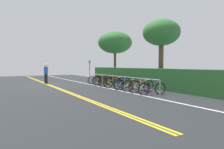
{
  "coord_description": "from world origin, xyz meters",
  "views": [
    {
      "loc": [
        16.19,
        -3.44,
        1.55
      ],
      "look_at": [
        6.08,
        2.43,
        0.99
      ],
      "focal_mm": 31.48,
      "sensor_mm": 36.0,
      "label": 1
    }
  ],
  "objects_px": {
    "bicycle_3": "(109,82)",
    "bicycle_8": "(141,86)",
    "bicycle_4": "(115,82)",
    "bicycle_9": "(152,89)",
    "sign_post_near": "(90,69)",
    "bike_rack": "(118,79)",
    "tree_mid": "(161,33)",
    "bicycle_2": "(104,81)",
    "bicycle_6": "(127,85)",
    "bicycle_1": "(102,80)",
    "pedestrian": "(46,72)",
    "bicycle_7": "(136,86)",
    "tree_near_left": "(115,43)",
    "bicycle_0": "(97,80)",
    "bicycle_5": "(122,83)"
  },
  "relations": [
    {
      "from": "bike_rack",
      "to": "bicycle_8",
      "type": "xyz_separation_m",
      "value": [
        2.66,
        -0.13,
        -0.26
      ]
    },
    {
      "from": "pedestrian",
      "to": "bicycle_7",
      "type": "bearing_deg",
      "value": 25.6
    },
    {
      "from": "bicycle_1",
      "to": "tree_mid",
      "type": "height_order",
      "value": "tree_mid"
    },
    {
      "from": "bicycle_5",
      "to": "pedestrian",
      "type": "relative_size",
      "value": 1.01
    },
    {
      "from": "bicycle_7",
      "to": "tree_mid",
      "type": "distance_m",
      "value": 5.02
    },
    {
      "from": "bicycle_1",
      "to": "bicycle_9",
      "type": "bearing_deg",
      "value": -2.14
    },
    {
      "from": "bicycle_2",
      "to": "bicycle_3",
      "type": "relative_size",
      "value": 0.95
    },
    {
      "from": "bicycle_3",
      "to": "pedestrian",
      "type": "bearing_deg",
      "value": -140.8
    },
    {
      "from": "bike_rack",
      "to": "bicycle_0",
      "type": "xyz_separation_m",
      "value": [
        -3.41,
        0.04,
        -0.3
      ]
    },
    {
      "from": "bicycle_3",
      "to": "bicycle_4",
      "type": "relative_size",
      "value": 0.99
    },
    {
      "from": "sign_post_near",
      "to": "tree_mid",
      "type": "bearing_deg",
      "value": 30.79
    },
    {
      "from": "bicycle_1",
      "to": "bicycle_7",
      "type": "distance_m",
      "value": 4.69
    },
    {
      "from": "bicycle_3",
      "to": "bicycle_6",
      "type": "xyz_separation_m",
      "value": [
        2.31,
        -0.04,
        -0.02
      ]
    },
    {
      "from": "bike_rack",
      "to": "bicycle_1",
      "type": "height_order",
      "value": "bike_rack"
    },
    {
      "from": "bicycle_9",
      "to": "tree_mid",
      "type": "distance_m",
      "value": 5.67
    },
    {
      "from": "bicycle_3",
      "to": "bicycle_8",
      "type": "xyz_separation_m",
      "value": [
        3.78,
        -0.05,
        0.01
      ]
    },
    {
      "from": "bike_rack",
      "to": "sign_post_near",
      "type": "height_order",
      "value": "sign_post_near"
    },
    {
      "from": "tree_mid",
      "to": "bicycle_3",
      "type": "bearing_deg",
      "value": -118.45
    },
    {
      "from": "bicycle_2",
      "to": "bicycle_6",
      "type": "bearing_deg",
      "value": -0.41
    },
    {
      "from": "bike_rack",
      "to": "tree_near_left",
      "type": "distance_m",
      "value": 8.15
    },
    {
      "from": "bicycle_2",
      "to": "bicycle_9",
      "type": "distance_m",
      "value": 5.51
    },
    {
      "from": "bicycle_3",
      "to": "bicycle_7",
      "type": "xyz_separation_m",
      "value": [
        3.14,
        0.02,
        -0.01
      ]
    },
    {
      "from": "bicycle_3",
      "to": "bicycle_9",
      "type": "relative_size",
      "value": 1.11
    },
    {
      "from": "sign_post_near",
      "to": "bike_rack",
      "type": "bearing_deg",
      "value": 0.28
    },
    {
      "from": "pedestrian",
      "to": "tree_near_left",
      "type": "distance_m",
      "value": 7.94
    },
    {
      "from": "bicycle_3",
      "to": "pedestrian",
      "type": "relative_size",
      "value": 1.07
    },
    {
      "from": "bike_rack",
      "to": "sign_post_near",
      "type": "bearing_deg",
      "value": -179.72
    },
    {
      "from": "bicycle_4",
      "to": "pedestrian",
      "type": "xyz_separation_m",
      "value": [
        -5.21,
        -3.58,
        0.61
      ]
    },
    {
      "from": "pedestrian",
      "to": "tree_mid",
      "type": "relative_size",
      "value": 0.34
    },
    {
      "from": "bicycle_3",
      "to": "bicycle_2",
      "type": "bearing_deg",
      "value": -178.96
    },
    {
      "from": "tree_mid",
      "to": "bicycle_6",
      "type": "bearing_deg",
      "value": -81.47
    },
    {
      "from": "bicycle_6",
      "to": "sign_post_near",
      "type": "bearing_deg",
      "value": 179.14
    },
    {
      "from": "bicycle_2",
      "to": "bicycle_9",
      "type": "xyz_separation_m",
      "value": [
        5.51,
        -0.02,
        -0.02
      ]
    },
    {
      "from": "bicycle_2",
      "to": "bicycle_9",
      "type": "bearing_deg",
      "value": -0.2
    },
    {
      "from": "bicycle_7",
      "to": "bicycle_8",
      "type": "xyz_separation_m",
      "value": [
        0.64,
        -0.07,
        0.01
      ]
    },
    {
      "from": "bicycle_0",
      "to": "bicycle_9",
      "type": "xyz_separation_m",
      "value": [
        6.93,
        -0.15,
        -0.0
      ]
    },
    {
      "from": "bicycle_1",
      "to": "tree_mid",
      "type": "xyz_separation_m",
      "value": [
        3.35,
        3.14,
        3.52
      ]
    },
    {
      "from": "bicycle_5",
      "to": "bicycle_9",
      "type": "bearing_deg",
      "value": -2.97
    },
    {
      "from": "bicycle_3",
      "to": "tree_near_left",
      "type": "distance_m",
      "value": 7.45
    },
    {
      "from": "pedestrian",
      "to": "bicycle_5",
      "type": "bearing_deg",
      "value": 31.96
    },
    {
      "from": "bicycle_4",
      "to": "bicycle_9",
      "type": "distance_m",
      "value": 3.84
    },
    {
      "from": "bicycle_6",
      "to": "tree_near_left",
      "type": "relative_size",
      "value": 0.34
    },
    {
      "from": "bicycle_9",
      "to": "bicycle_6",
      "type": "bearing_deg",
      "value": -179.91
    },
    {
      "from": "bicycle_4",
      "to": "bicycle_6",
      "type": "xyz_separation_m",
      "value": [
        1.5,
        -0.03,
        -0.03
      ]
    },
    {
      "from": "bike_rack",
      "to": "pedestrian",
      "type": "bearing_deg",
      "value": -146.46
    },
    {
      "from": "bicycle_3",
      "to": "bicycle_8",
      "type": "relative_size",
      "value": 1.05
    },
    {
      "from": "bicycle_0",
      "to": "bicycle_5",
      "type": "relative_size",
      "value": 0.97
    },
    {
      "from": "bicycle_9",
      "to": "tree_mid",
      "type": "bearing_deg",
      "value": 130.13
    },
    {
      "from": "bicycle_7",
      "to": "sign_post_near",
      "type": "distance_m",
      "value": 6.9
    },
    {
      "from": "bicycle_1",
      "to": "bicycle_2",
      "type": "xyz_separation_m",
      "value": [
        0.69,
        -0.21,
        -0.02
      ]
    }
  ]
}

